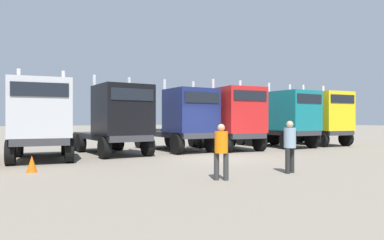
# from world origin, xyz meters

# --- Properties ---
(ground) EXTENTS (200.00, 200.00, 0.00)m
(ground) POSITION_xyz_m (0.00, 0.00, 0.00)
(ground) COLOR gray
(semi_truck_silver) EXTENTS (3.32, 6.04, 4.11)m
(semi_truck_silver) POSITION_xyz_m (-7.32, 2.91, 1.87)
(semi_truck_silver) COLOR #333338
(semi_truck_silver) RESTS_ON ground
(semi_truck_black) EXTENTS (2.79, 6.42, 4.11)m
(semi_truck_black) POSITION_xyz_m (-3.64, 3.63, 1.84)
(semi_truck_black) COLOR #333338
(semi_truck_black) RESTS_ON ground
(semi_truck_navy) EXTENTS (2.63, 6.26, 4.09)m
(semi_truck_navy) POSITION_xyz_m (0.25, 3.65, 1.81)
(semi_truck_navy) COLOR #333338
(semi_truck_navy) RESTS_ON ground
(semi_truck_red) EXTENTS (3.14, 5.91, 4.25)m
(semi_truck_red) POSITION_xyz_m (3.19, 2.90, 1.91)
(semi_truck_red) COLOR #333338
(semi_truck_red) RESTS_ON ground
(semi_truck_teal) EXTENTS (2.56, 5.80, 4.22)m
(semi_truck_teal) POSITION_xyz_m (7.44, 2.75, 1.90)
(semi_truck_teal) COLOR #333338
(semi_truck_teal) RESTS_ON ground
(semi_truck_yellow) EXTENTS (3.11, 5.98, 4.31)m
(semi_truck_yellow) POSITION_xyz_m (10.95, 2.87, 1.95)
(semi_truck_yellow) COLOR #333338
(semi_truck_yellow) RESTS_ON ground
(visitor_in_hivis) EXTENTS (0.56, 0.56, 1.68)m
(visitor_in_hivis) POSITION_xyz_m (-3.34, -5.03, 0.97)
(visitor_in_hivis) COLOR #313131
(visitor_in_hivis) RESTS_ON ground
(visitor_with_camera) EXTENTS (0.48, 0.48, 1.77)m
(visitor_with_camera) POSITION_xyz_m (-0.54, -5.08, 1.03)
(visitor_with_camera) COLOR #242424
(visitor_with_camera) RESTS_ON ground
(traffic_cone_mid) EXTENTS (0.36, 0.36, 0.57)m
(traffic_cone_mid) POSITION_xyz_m (-8.05, -0.47, 0.29)
(traffic_cone_mid) COLOR #F2590C
(traffic_cone_mid) RESTS_ON ground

